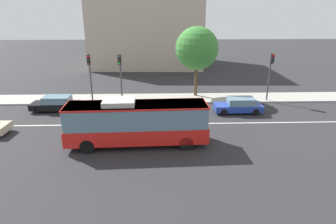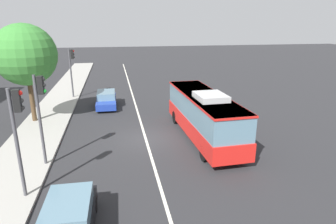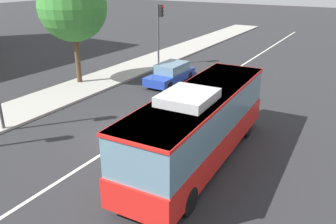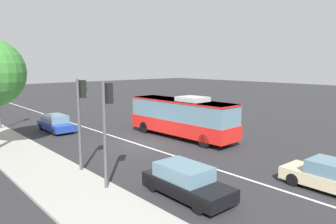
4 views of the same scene
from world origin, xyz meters
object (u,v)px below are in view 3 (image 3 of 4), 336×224
(sedan_blue, at_px, (171,74))
(street_tree_kerbside_left, at_px, (73,7))
(traffic_light_mid_block, at_px, (160,24))
(transit_bus, at_px, (199,123))

(sedan_blue, bearing_deg, street_tree_kerbside_left, -58.46)
(traffic_light_mid_block, height_order, street_tree_kerbside_left, street_tree_kerbside_left)
(traffic_light_mid_block, relative_size, street_tree_kerbside_left, 0.67)
(street_tree_kerbside_left, bearing_deg, traffic_light_mid_block, -17.06)
(sedan_blue, xyz_separation_m, street_tree_kerbside_left, (-3.45, 5.70, 4.68))
(traffic_light_mid_block, bearing_deg, transit_bus, -56.11)
(sedan_blue, height_order, street_tree_kerbside_left, street_tree_kerbside_left)
(traffic_light_mid_block, bearing_deg, sedan_blue, -53.32)
(transit_bus, relative_size, street_tree_kerbside_left, 1.30)
(street_tree_kerbside_left, bearing_deg, sedan_blue, -58.81)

